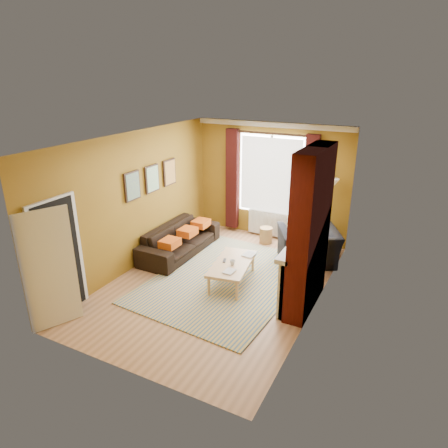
{
  "coord_description": "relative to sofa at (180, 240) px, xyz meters",
  "views": [
    {
      "loc": [
        3.23,
        -6.09,
        3.88
      ],
      "look_at": [
        0.0,
        0.25,
        1.15
      ],
      "focal_mm": 32.0,
      "sensor_mm": 36.0,
      "label": 1
    }
  ],
  "objects": [
    {
      "name": "ground",
      "position": [
        1.42,
        -0.83,
        -0.33
      ],
      "size": [
        5.5,
        5.5,
        0.0
      ],
      "primitive_type": "plane",
      "color": "#976945",
      "rests_on": "ground"
    },
    {
      "name": "room_walls",
      "position": [
        2.05,
        -0.55,
        1.05
      ],
      "size": [
        3.82,
        5.54,
        2.83
      ],
      "color": "olive",
      "rests_on": "ground"
    },
    {
      "name": "striped_rug",
      "position": [
        1.53,
        -0.65,
        -0.32
      ],
      "size": [
        2.89,
        3.83,
        0.02
      ],
      "rotation": [
        0.0,
        0.0,
        -0.07
      ],
      "color": "#346091",
      "rests_on": "ground"
    },
    {
      "name": "sofa",
      "position": [
        0.0,
        0.0,
        0.0
      ],
      "size": [
        0.89,
        2.24,
        0.65
      ],
      "primitive_type": "imported",
      "rotation": [
        0.0,
        0.0,
        1.56
      ],
      "color": "black",
      "rests_on": "ground"
    },
    {
      "name": "armchair",
      "position": [
        2.72,
        0.8,
        0.06
      ],
      "size": [
        1.55,
        1.49,
        0.78
      ],
      "primitive_type": "imported",
      "rotation": [
        0.0,
        0.0,
        3.64
      ],
      "color": "black",
      "rests_on": "ground"
    },
    {
      "name": "coffee_table",
      "position": [
        1.66,
        -0.71,
        0.07
      ],
      "size": [
        0.87,
        1.42,
        0.44
      ],
      "rotation": [
        0.0,
        0.0,
        0.16
      ],
      "color": "#D7B07C",
      "rests_on": "ground"
    },
    {
      "name": "wicker_stool",
      "position": [
        1.53,
        1.43,
        -0.13
      ],
      "size": [
        0.4,
        0.4,
        0.38
      ],
      "rotation": [
        0.0,
        0.0,
        -0.36
      ],
      "color": "#A37846",
      "rests_on": "ground"
    },
    {
      "name": "floor_lamp",
      "position": [
        2.96,
        1.55,
        1.03
      ],
      "size": [
        0.27,
        0.27,
        1.72
      ],
      "rotation": [
        0.0,
        0.0,
        0.06
      ],
      "color": "black",
      "rests_on": "ground"
    },
    {
      "name": "book_a",
      "position": [
        1.69,
        -1.08,
        0.13
      ],
      "size": [
        0.19,
        0.25,
        0.02
      ],
      "primitive_type": "imported",
      "rotation": [
        0.0,
        0.0,
        -0.05
      ],
      "color": "#999999",
      "rests_on": "coffee_table"
    },
    {
      "name": "book_b",
      "position": [
        1.72,
        -0.24,
        0.13
      ],
      "size": [
        0.24,
        0.31,
        0.02
      ],
      "primitive_type": "imported",
      "rotation": [
        0.0,
        0.0,
        -0.09
      ],
      "color": "#999999",
      "rests_on": "coffee_table"
    },
    {
      "name": "mug",
      "position": [
        1.71,
        -0.8,
        0.17
      ],
      "size": [
        0.14,
        0.14,
        0.1
      ],
      "primitive_type": "imported",
      "rotation": [
        0.0,
        0.0,
        0.5
      ],
      "color": "#999999",
      "rests_on": "coffee_table"
    },
    {
      "name": "tv_remote",
      "position": [
        1.5,
        -0.72,
        0.13
      ],
      "size": [
        0.1,
        0.17,
        0.02
      ],
      "rotation": [
        0.0,
        0.0,
        0.33
      ],
      "color": "#28282B",
      "rests_on": "coffee_table"
    }
  ]
}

